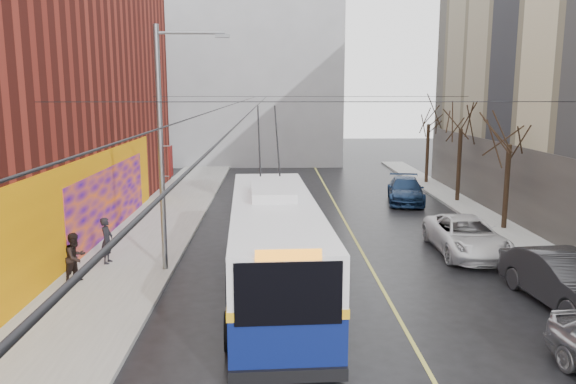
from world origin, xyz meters
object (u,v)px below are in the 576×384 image
object	(u,v)px
parked_car_c	(466,236)
pedestrian_b	(75,258)
trolleybus	(274,244)
following_car	(254,196)
tree_mid	(462,116)
tree_far	(429,113)
streetlight_pole	(165,143)
tree_near	(511,128)
pedestrian_a	(107,240)
parked_car_d	(406,190)
parked_car_b	(564,280)

from	to	relation	value
parked_car_c	pedestrian_b	world-z (taller)	pedestrian_b
trolleybus	following_car	bearing A→B (deg)	92.04
tree_mid	tree_far	bearing A→B (deg)	90.00
streetlight_pole	pedestrian_b	size ratio (longest dim) A/B	5.11
tree_far	parked_car_c	bearing A→B (deg)	-100.16
tree_near	tree_far	world-z (taller)	tree_far
tree_far	pedestrian_a	distance (m)	26.42
parked_car_d	parked_car_b	bearing A→B (deg)	-76.59
parked_car_b	pedestrian_b	distance (m)	16.18
tree_far	pedestrian_b	distance (m)	28.35
trolleybus	parked_car_d	xyz separation A→B (m)	(8.07, 15.41, -0.95)
tree_near	parked_car_b	bearing A→B (deg)	-102.12
parked_car_c	following_car	distance (m)	13.08
tree_near	parked_car_d	bearing A→B (deg)	113.77
parked_car_d	pedestrian_a	bearing A→B (deg)	-129.80
tree_near	tree_far	size ratio (longest dim) A/B	0.97
trolleybus	streetlight_pole	bearing A→B (deg)	147.37
tree_mid	tree_far	world-z (taller)	tree_mid
following_car	parked_car_c	bearing A→B (deg)	-43.36
following_car	pedestrian_b	xyz separation A→B (m)	(-5.75, -12.92, 0.25)
tree_near	pedestrian_a	xyz separation A→B (m)	(-17.66, -5.22, -3.93)
tree_mid	tree_far	distance (m)	7.00
parked_car_c	pedestrian_a	distance (m)	14.52
pedestrian_b	parked_car_b	bearing A→B (deg)	-72.66
tree_near	pedestrian_a	size ratio (longest dim) A/B	3.57
tree_far	trolleybus	bearing A→B (deg)	-116.75
tree_near	following_car	world-z (taller)	tree_near
streetlight_pole	following_car	xyz separation A→B (m)	(2.79, 11.48, -4.07)
tree_near	tree_mid	size ratio (longest dim) A/B	0.96
parked_car_b	following_car	bearing A→B (deg)	117.48
streetlight_pole	tree_near	distance (m)	16.28
parked_car_c	parked_car_d	bearing A→B (deg)	90.62
tree_mid	following_car	bearing A→B (deg)	-172.99
parked_car_b	pedestrian_b	size ratio (longest dim) A/B	2.89
tree_mid	parked_car_c	size ratio (longest dim) A/B	1.22
following_car	pedestrian_b	bearing A→B (deg)	-111.77
parked_car_c	pedestrian_b	distance (m)	15.32
pedestrian_a	trolleybus	bearing A→B (deg)	-112.73
streetlight_pole	tree_near	world-z (taller)	streetlight_pole
tree_far	parked_car_d	xyz separation A→B (m)	(-3.15, -6.85, -4.40)
parked_car_c	tree_mid	bearing A→B (deg)	74.45
parked_car_b	parked_car_c	size ratio (longest dim) A/B	0.93
parked_car_b	pedestrian_a	xyz separation A→B (m)	(-15.58, 4.43, 0.21)
parked_car_d	following_car	bearing A→B (deg)	-159.96
streetlight_pole	parked_car_b	xyz separation A→B (m)	(13.07, -3.65, -4.01)
streetlight_pole	pedestrian_a	distance (m)	4.63
parked_car_d	pedestrian_a	world-z (taller)	pedestrian_a
pedestrian_b	parked_car_c	bearing A→B (deg)	-51.29
tree_far	parked_car_c	xyz separation A→B (m)	(-3.20, -17.86, -4.38)
parked_car_b	parked_car_c	bearing A→B (deg)	94.31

